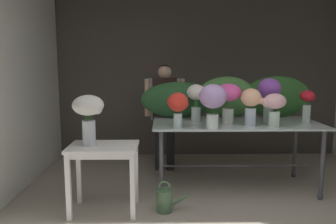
{
  "coord_description": "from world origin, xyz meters",
  "views": [
    {
      "loc": [
        -0.64,
        -2.27,
        1.6
      ],
      "look_at": [
        -0.57,
        1.58,
        1.03
      ],
      "focal_mm": 35.47,
      "sensor_mm": 36.0,
      "label": 1
    }
  ],
  "objects_px": {
    "vase_ivory_anemones": "(197,97)",
    "vase_peach_tulips": "(251,103)",
    "vase_lilac_carnations": "(213,100)",
    "vase_violet_hydrangea": "(269,93)",
    "florist": "(165,107)",
    "vase_crimson_snapdragons": "(307,103)",
    "vase_scarlet_stock": "(178,105)",
    "vase_blush_roses": "(275,106)",
    "vase_white_roses_tall": "(88,112)",
    "side_table_white": "(104,155)",
    "display_table_glass": "(235,131)",
    "vase_fuchsia_peonies": "(228,97)",
    "watering_can": "(165,200)"
  },
  "relations": [
    {
      "from": "florist",
      "to": "vase_scarlet_stock",
      "type": "distance_m",
      "value": 1.13
    },
    {
      "from": "vase_crimson_snapdragons",
      "to": "vase_lilac_carnations",
      "type": "bearing_deg",
      "value": -163.74
    },
    {
      "from": "vase_ivory_anemones",
      "to": "vase_peach_tulips",
      "type": "xyz_separation_m",
      "value": [
        0.61,
        -0.34,
        -0.04
      ]
    },
    {
      "from": "vase_lilac_carnations",
      "to": "vase_violet_hydrangea",
      "type": "xyz_separation_m",
      "value": [
        0.75,
        0.37,
        0.04
      ]
    },
    {
      "from": "vase_lilac_carnations",
      "to": "vase_white_roses_tall",
      "type": "distance_m",
      "value": 1.37
    },
    {
      "from": "vase_crimson_snapdragons",
      "to": "vase_white_roses_tall",
      "type": "height_order",
      "value": "vase_white_roses_tall"
    },
    {
      "from": "florist",
      "to": "vase_fuchsia_peonies",
      "type": "bearing_deg",
      "value": -48.7
    },
    {
      "from": "side_table_white",
      "to": "watering_can",
      "type": "distance_m",
      "value": 0.82
    },
    {
      "from": "vase_lilac_carnations",
      "to": "watering_can",
      "type": "relative_size",
      "value": 1.43
    },
    {
      "from": "vase_scarlet_stock",
      "to": "vase_peach_tulips",
      "type": "xyz_separation_m",
      "value": [
        0.86,
        0.09,
        0.01
      ]
    },
    {
      "from": "vase_white_roses_tall",
      "to": "watering_can",
      "type": "relative_size",
      "value": 1.53
    },
    {
      "from": "vase_crimson_snapdragons",
      "to": "vase_white_roses_tall",
      "type": "distance_m",
      "value": 2.64
    },
    {
      "from": "vase_ivory_anemones",
      "to": "vase_peach_tulips",
      "type": "bearing_deg",
      "value": -29.57
    },
    {
      "from": "florist",
      "to": "watering_can",
      "type": "relative_size",
      "value": 4.48
    },
    {
      "from": "vase_lilac_carnations",
      "to": "vase_peach_tulips",
      "type": "bearing_deg",
      "value": 18.16
    },
    {
      "from": "display_table_glass",
      "to": "vase_violet_hydrangea",
      "type": "distance_m",
      "value": 0.63
    },
    {
      "from": "florist",
      "to": "vase_violet_hydrangea",
      "type": "distance_m",
      "value": 1.54
    },
    {
      "from": "display_table_glass",
      "to": "vase_fuchsia_peonies",
      "type": "bearing_deg",
      "value": -136.26
    },
    {
      "from": "display_table_glass",
      "to": "vase_blush_roses",
      "type": "relative_size",
      "value": 5.32
    },
    {
      "from": "vase_peach_tulips",
      "to": "side_table_white",
      "type": "bearing_deg",
      "value": -166.74
    },
    {
      "from": "vase_lilac_carnations",
      "to": "vase_crimson_snapdragons",
      "type": "distance_m",
      "value": 1.28
    },
    {
      "from": "display_table_glass",
      "to": "vase_white_roses_tall",
      "type": "bearing_deg",
      "value": -158.83
    },
    {
      "from": "display_table_glass",
      "to": "vase_crimson_snapdragons",
      "type": "relative_size",
      "value": 5.17
    },
    {
      "from": "vase_peach_tulips",
      "to": "vase_white_roses_tall",
      "type": "relative_size",
      "value": 0.82
    },
    {
      "from": "display_table_glass",
      "to": "vase_lilac_carnations",
      "type": "relative_size",
      "value": 4.13
    },
    {
      "from": "side_table_white",
      "to": "vase_scarlet_stock",
      "type": "xyz_separation_m",
      "value": [
        0.81,
        0.3,
        0.5
      ]
    },
    {
      "from": "side_table_white",
      "to": "vase_crimson_snapdragons",
      "type": "xyz_separation_m",
      "value": [
        2.43,
        0.6,
        0.48
      ]
    },
    {
      "from": "vase_blush_roses",
      "to": "vase_white_roses_tall",
      "type": "xyz_separation_m",
      "value": [
        -2.07,
        -0.33,
        -0.02
      ]
    },
    {
      "from": "vase_lilac_carnations",
      "to": "vase_white_roses_tall",
      "type": "xyz_separation_m",
      "value": [
        -1.34,
        -0.24,
        -0.1
      ]
    },
    {
      "from": "vase_ivory_anemones",
      "to": "vase_peach_tulips",
      "type": "relative_size",
      "value": 1.06
    },
    {
      "from": "display_table_glass",
      "to": "vase_crimson_snapdragons",
      "type": "height_order",
      "value": "vase_crimson_snapdragons"
    },
    {
      "from": "display_table_glass",
      "to": "vase_ivory_anemones",
      "type": "relative_size",
      "value": 4.43
    },
    {
      "from": "vase_lilac_carnations",
      "to": "vase_white_roses_tall",
      "type": "bearing_deg",
      "value": -169.91
    },
    {
      "from": "side_table_white",
      "to": "florist",
      "type": "xyz_separation_m",
      "value": [
        0.67,
        1.41,
        0.34
      ]
    },
    {
      "from": "display_table_glass",
      "to": "vase_violet_hydrangea",
      "type": "relative_size",
      "value": 3.77
    },
    {
      "from": "vase_blush_roses",
      "to": "vase_peach_tulips",
      "type": "distance_m",
      "value": 0.26
    },
    {
      "from": "vase_violet_hydrangea",
      "to": "display_table_glass",
      "type": "bearing_deg",
      "value": 173.41
    },
    {
      "from": "vase_white_roses_tall",
      "to": "vase_fuchsia_peonies",
      "type": "bearing_deg",
      "value": 18.88
    },
    {
      "from": "vase_scarlet_stock",
      "to": "vase_fuchsia_peonies",
      "type": "distance_m",
      "value": 0.67
    },
    {
      "from": "florist",
      "to": "watering_can",
      "type": "bearing_deg",
      "value": -90.45
    },
    {
      "from": "vase_lilac_carnations",
      "to": "watering_can",
      "type": "bearing_deg",
      "value": -154.43
    },
    {
      "from": "vase_lilac_carnations",
      "to": "vase_violet_hydrangea",
      "type": "distance_m",
      "value": 0.84
    },
    {
      "from": "florist",
      "to": "vase_scarlet_stock",
      "type": "relative_size",
      "value": 3.9
    },
    {
      "from": "vase_fuchsia_peonies",
      "to": "watering_can",
      "type": "height_order",
      "value": "vase_fuchsia_peonies"
    },
    {
      "from": "vase_ivory_anemones",
      "to": "vase_crimson_snapdragons",
      "type": "xyz_separation_m",
      "value": [
        1.36,
        -0.14,
        -0.06
      ]
    },
    {
      "from": "side_table_white",
      "to": "vase_scarlet_stock",
      "type": "relative_size",
      "value": 1.82
    },
    {
      "from": "vase_blush_roses",
      "to": "vase_peach_tulips",
      "type": "height_order",
      "value": "vase_peach_tulips"
    },
    {
      "from": "florist",
      "to": "vase_lilac_carnations",
      "type": "height_order",
      "value": "florist"
    },
    {
      "from": "vase_blush_roses",
      "to": "vase_ivory_anemones",
      "type": "xyz_separation_m",
      "value": [
        -0.86,
        0.41,
        0.05
      ]
    },
    {
      "from": "side_table_white",
      "to": "vase_white_roses_tall",
      "type": "xyz_separation_m",
      "value": [
        -0.14,
        -0.0,
        0.47
      ]
    }
  ]
}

